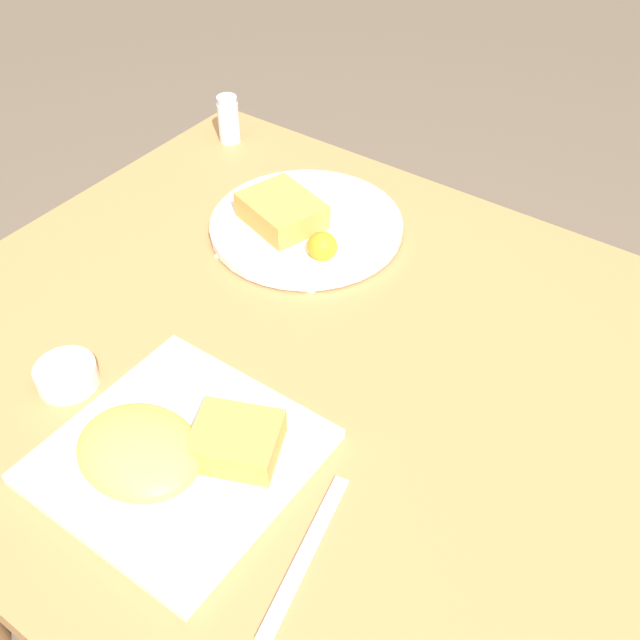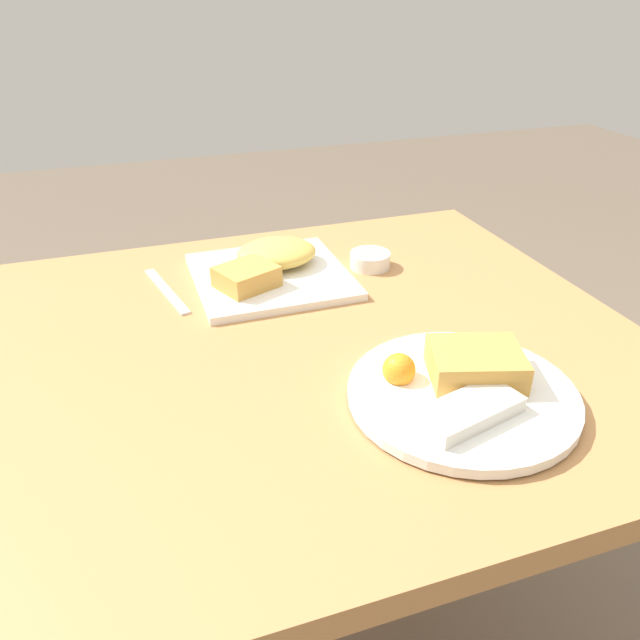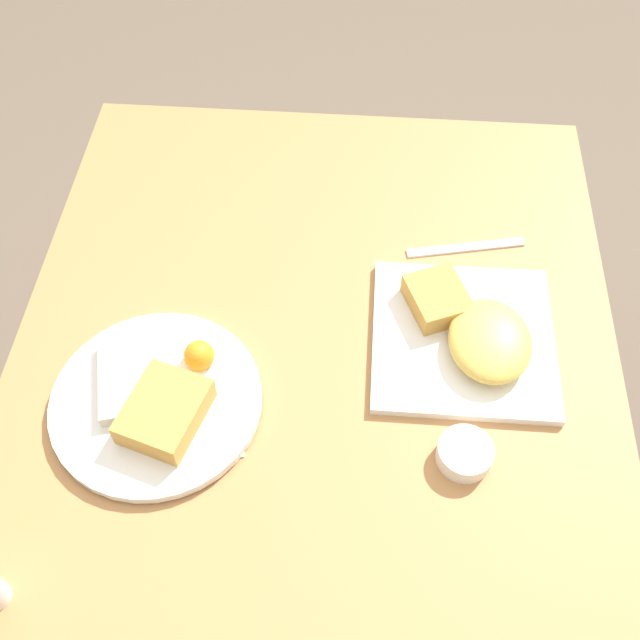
# 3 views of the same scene
# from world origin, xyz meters

# --- Properties ---
(ground_plane) EXTENTS (8.00, 8.00, 0.00)m
(ground_plane) POSITION_xyz_m (0.00, 0.00, 0.00)
(ground_plane) COLOR brown
(dining_table) EXTENTS (1.00, 0.89, 0.74)m
(dining_table) POSITION_xyz_m (0.00, 0.00, 0.66)
(dining_table) COLOR #B27A47
(dining_table) RESTS_ON ground_plane
(menu_card) EXTENTS (0.19, 0.25, 0.00)m
(menu_card) POSITION_xyz_m (-0.14, 0.21, 0.74)
(menu_card) COLOR silver
(menu_card) RESTS_ON dining_table
(plate_square_near) EXTENTS (0.27, 0.27, 0.06)m
(plate_square_near) POSITION_xyz_m (-0.00, -0.23, 0.76)
(plate_square_near) COLOR white
(plate_square_near) RESTS_ON dining_table
(plate_oval_far) EXTENTS (0.29, 0.29, 0.05)m
(plate_oval_far) POSITION_xyz_m (-0.14, 0.21, 0.76)
(plate_oval_far) COLOR white
(plate_oval_far) RESTS_ON menu_card
(sauce_ramekin) EXTENTS (0.07, 0.07, 0.03)m
(sauce_ramekin) POSITION_xyz_m (-0.19, -0.21, 0.76)
(sauce_ramekin) COLOR white
(sauce_ramekin) RESTS_ON dining_table
(salt_shaker) EXTENTS (0.04, 0.04, 0.08)m
(salt_shaker) POSITION_xyz_m (-0.41, 0.35, 0.78)
(salt_shaker) COLOR white
(salt_shaker) RESTS_ON dining_table
(butter_knife) EXTENTS (0.06, 0.19, 0.00)m
(butter_knife) POSITION_xyz_m (0.18, -0.23, 0.74)
(butter_knife) COLOR silver
(butter_knife) RESTS_ON dining_table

